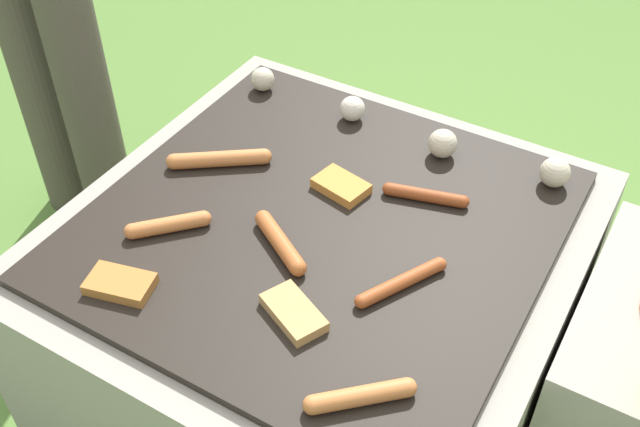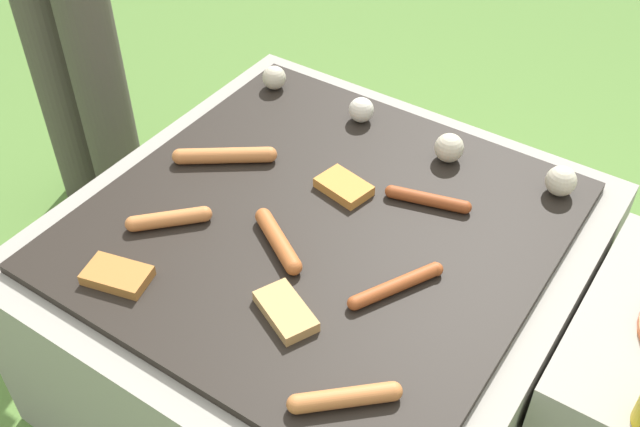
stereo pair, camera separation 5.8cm
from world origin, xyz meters
TOP-DOWN VIEW (x-y plane):
  - ground_plane at (0.00, 0.00)m, footprint 14.00×14.00m
  - grill at (0.00, 0.00)m, footprint 0.90×0.90m
  - sausage_back_right at (0.20, -0.07)m, footprint 0.10×0.17m
  - sausage_mid_left at (-0.22, -0.16)m, footprint 0.12×0.12m
  - sausage_front_center at (0.24, -0.30)m, footprint 0.13×0.12m
  - sausage_back_left at (0.14, 0.15)m, footprint 0.16×0.06m
  - sausage_back_center at (-0.26, 0.04)m, footprint 0.17×0.14m
  - sausage_front_right at (-0.02, -0.09)m, footprint 0.15×0.10m
  - bread_slice_right at (-0.01, 0.10)m, footprint 0.11×0.09m
  - bread_slice_left at (-0.20, -0.31)m, footprint 0.12×0.09m
  - bread_slice_center at (0.08, -0.21)m, footprint 0.13×0.10m
  - mushroom_row at (0.03, 0.31)m, footprint 0.72×0.08m

SIDE VIEW (x-z plane):
  - ground_plane at x=0.00m, z-range 0.00..0.00m
  - grill at x=0.00m, z-range 0.00..0.45m
  - bread_slice_right at x=-0.01m, z-range 0.45..0.47m
  - bread_slice_left at x=-0.20m, z-range 0.45..0.47m
  - bread_slice_center at x=0.08m, z-range 0.45..0.47m
  - sausage_back_right at x=0.20m, z-range 0.45..0.47m
  - sausage_back_left at x=0.14m, z-range 0.45..0.47m
  - sausage_mid_left at x=-0.22m, z-range 0.45..0.48m
  - sausage_front_center at x=0.24m, z-range 0.45..0.48m
  - sausage_front_right at x=-0.02m, z-range 0.45..0.48m
  - sausage_back_center at x=-0.26m, z-range 0.45..0.48m
  - mushroom_row at x=0.03m, z-range 0.45..0.51m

